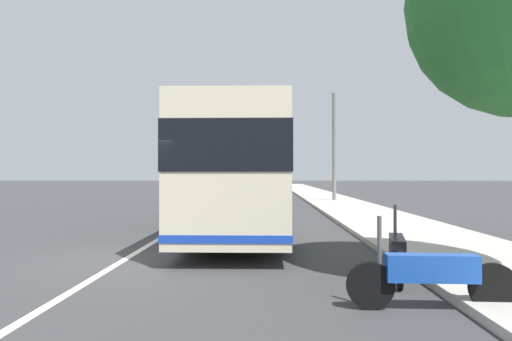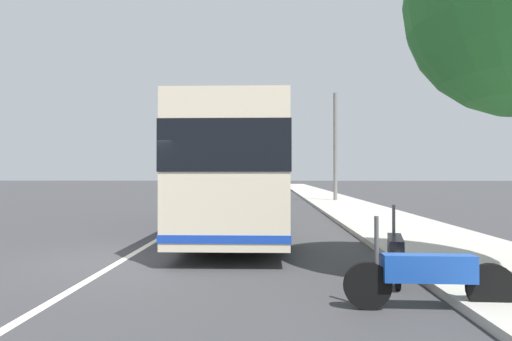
{
  "view_description": "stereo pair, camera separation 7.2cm",
  "coord_description": "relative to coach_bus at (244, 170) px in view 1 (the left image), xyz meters",
  "views": [
    {
      "loc": [
        -8.93,
        -3.07,
        1.85
      ],
      "look_at": [
        5.09,
        -2.71,
        1.97
      ],
      "focal_mm": 29.23,
      "sensor_mm": 36.0,
      "label": 1
    },
    {
      "loc": [
        -8.93,
        -3.14,
        1.85
      ],
      "look_at": [
        5.09,
        -2.71,
        1.97
      ],
      "focal_mm": 29.23,
      "sensor_mm": 36.0,
      "label": 2
    }
  ],
  "objects": [
    {
      "name": "car_behind_bus",
      "position": [
        27.89,
        4.15,
        -1.33
      ],
      "size": [
        4.35,
        2.07,
        1.4
      ],
      "rotation": [
        0.0,
        0.0,
        3.07
      ],
      "color": "red",
      "rests_on": "ground"
    },
    {
      "name": "lane_divider_line",
      "position": [
        4.75,
        2.28,
        -1.99
      ],
      "size": [
        110.0,
        0.16,
        0.01
      ],
      "primitive_type": "cube",
      "color": "silver",
      "rests_on": "ground"
    },
    {
      "name": "car_oncoming",
      "position": [
        32.07,
        -0.51,
        -1.31
      ],
      "size": [
        4.51,
        1.89,
        1.44
      ],
      "rotation": [
        0.0,
        0.0,
        0.04
      ],
      "color": "gray",
      "rests_on": "ground"
    },
    {
      "name": "coach_bus",
      "position": [
        0.0,
        0.0,
        0.0
      ],
      "size": [
        12.55,
        2.69,
        3.55
      ],
      "rotation": [
        0.0,
        0.0,
        0.0
      ],
      "color": "beige",
      "rests_on": "ground"
    },
    {
      "name": "motorcycle_far_end",
      "position": [
        -8.47,
        -3.01,
        -1.51
      ],
      "size": [
        0.28,
        2.28,
        1.28
      ],
      "rotation": [
        0.0,
        0.0,
        1.54
      ],
      "color": "black",
      "rests_on": "ground"
    },
    {
      "name": "utility_pole",
      "position": [
        13.53,
        -5.28,
        1.63
      ],
      "size": [
        0.25,
        0.25,
        7.25
      ],
      "primitive_type": "cylinder",
      "color": "slate",
      "rests_on": "ground"
    },
    {
      "name": "sidewalk_curb",
      "position": [
        4.75,
        -5.22,
        -1.93
      ],
      "size": [
        110.0,
        3.6,
        0.14
      ],
      "primitive_type": "cube",
      "color": "#B2ADA3",
      "rests_on": "ground"
    },
    {
      "name": "motorcycle_by_tree",
      "position": [
        -6.7,
        -3.11,
        -1.53
      ],
      "size": [
        2.04,
        0.58,
        1.26
      ],
      "rotation": [
        0.0,
        0.0,
        -0.25
      ],
      "color": "black",
      "rests_on": "ground"
    },
    {
      "name": "ground_plane",
      "position": [
        -5.25,
        2.28,
        -2.0
      ],
      "size": [
        220.0,
        220.0,
        0.0
      ],
      "primitive_type": "plane",
      "color": "#38383A"
    },
    {
      "name": "car_far_distant",
      "position": [
        45.96,
        4.64,
        -1.27
      ],
      "size": [
        4.5,
        1.96,
        1.57
      ],
      "rotation": [
        0.0,
        0.0,
        3.12
      ],
      "color": "gold",
      "rests_on": "ground"
    }
  ]
}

